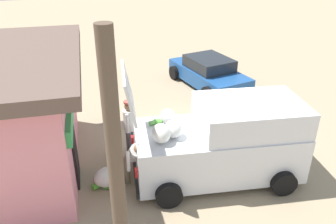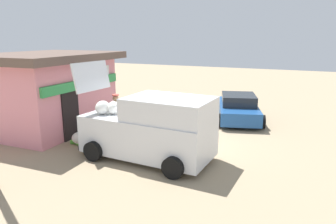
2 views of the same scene
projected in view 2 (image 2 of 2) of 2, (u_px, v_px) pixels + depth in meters
ground_plane at (164, 142)px, 11.70m from camera, size 60.00×60.00×0.00m
storefront_bar at (50, 90)px, 13.18m from camera, size 5.88×4.57×3.23m
delivery_van at (151, 128)px, 9.94m from camera, size 2.38×4.47×3.06m
parked_sedan at (238, 108)px, 14.76m from camera, size 4.25×2.96×1.24m
vendor_standing at (116, 113)px, 12.10m from camera, size 0.55×0.43×1.73m
customer_bending at (93, 126)px, 10.88m from camera, size 0.72×0.61×1.39m
unloaded_banana_pile at (82, 139)px, 11.44m from camera, size 0.78×0.90×0.49m
paint_bucket at (131, 119)px, 14.40m from camera, size 0.31×0.31×0.35m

